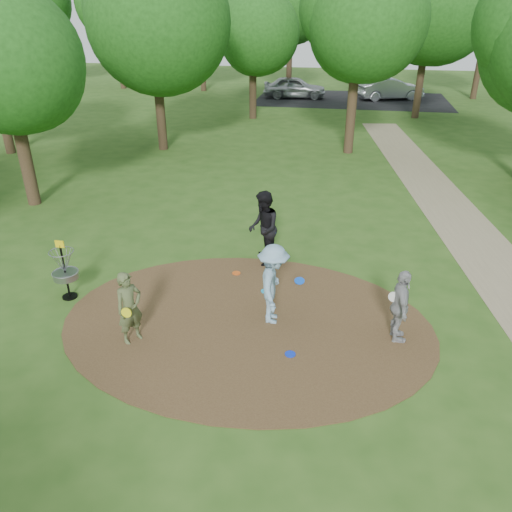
# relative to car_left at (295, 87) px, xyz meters

# --- Properties ---
(ground) EXTENTS (100.00, 100.00, 0.00)m
(ground) POSITION_rel_car_left_xyz_m (2.28, -29.79, -0.79)
(ground) COLOR #2D5119
(ground) RESTS_ON ground
(dirt_clearing) EXTENTS (8.40, 8.40, 0.02)m
(dirt_clearing) POSITION_rel_car_left_xyz_m (2.28, -29.79, -0.78)
(dirt_clearing) COLOR #47301C
(dirt_clearing) RESTS_ON ground
(parking_lot) EXTENTS (14.00, 8.00, 0.01)m
(parking_lot) POSITION_rel_car_left_xyz_m (4.28, 0.21, -0.79)
(parking_lot) COLOR black
(parking_lot) RESTS_ON ground
(player_observer_with_disc) EXTENTS (0.66, 0.71, 1.64)m
(player_observer_with_disc) POSITION_rel_car_left_xyz_m (0.02, -30.86, 0.03)
(player_observer_with_disc) COLOR #4E5933
(player_observer_with_disc) RESTS_ON ground
(player_throwing_with_disc) EXTENTS (1.09, 1.26, 1.88)m
(player_throwing_with_disc) POSITION_rel_car_left_xyz_m (2.85, -29.58, 0.15)
(player_throwing_with_disc) COLOR #7FA4BD
(player_throwing_with_disc) RESTS_ON ground
(player_walking_with_disc) EXTENTS (0.98, 1.15, 2.06)m
(player_walking_with_disc) POSITION_rel_car_left_xyz_m (2.15, -26.79, 0.24)
(player_walking_with_disc) COLOR black
(player_walking_with_disc) RESTS_ON ground
(player_waiting_with_disc) EXTENTS (0.53, 1.01, 1.66)m
(player_waiting_with_disc) POSITION_rel_car_left_xyz_m (5.56, -29.82, 0.04)
(player_waiting_with_disc) COLOR #969598
(player_waiting_with_disc) RESTS_ON ground
(disc_ground_cyan) EXTENTS (0.22, 0.22, 0.02)m
(disc_ground_cyan) POSITION_rel_car_left_xyz_m (2.48, -28.39, -0.76)
(disc_ground_cyan) COLOR #1BA2DA
(disc_ground_cyan) RESTS_ON dirt_clearing
(disc_ground_blue) EXTENTS (0.22, 0.22, 0.02)m
(disc_ground_blue) POSITION_rel_car_left_xyz_m (3.39, -30.77, -0.76)
(disc_ground_blue) COLOR #0C2CD6
(disc_ground_blue) RESTS_ON dirt_clearing
(disc_ground_red) EXTENTS (0.22, 0.22, 0.02)m
(disc_ground_red) POSITION_rel_car_left_xyz_m (1.57, -27.61, -0.76)
(disc_ground_red) COLOR #E15316
(disc_ground_red) RESTS_ON dirt_clearing
(car_left) EXTENTS (4.78, 2.26, 1.58)m
(car_left) POSITION_rel_car_left_xyz_m (0.00, 0.00, 0.00)
(car_left) COLOR #9CA0A3
(car_left) RESTS_ON ground
(car_right) EXTENTS (5.05, 3.22, 1.57)m
(car_right) POSITION_rel_car_left_xyz_m (7.05, 0.62, -0.00)
(car_right) COLOR #A1A4A9
(car_right) RESTS_ON ground
(disc_golf_basket) EXTENTS (0.63, 0.63, 1.54)m
(disc_golf_basket) POSITION_rel_car_left_xyz_m (-2.22, -29.49, 0.08)
(disc_golf_basket) COLOR black
(disc_golf_basket) RESTS_ON ground
(tree_ring) EXTENTS (37.55, 45.52, 9.54)m
(tree_ring) POSITION_rel_car_left_xyz_m (4.36, -20.23, 4.50)
(tree_ring) COLOR #332316
(tree_ring) RESTS_ON ground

